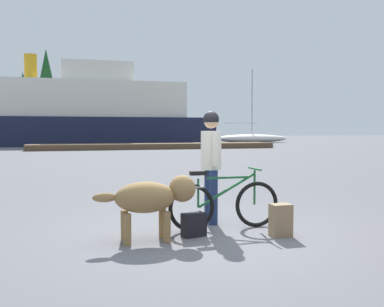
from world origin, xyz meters
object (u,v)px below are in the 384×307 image
person_cyclist (211,156)px  ferry_boat (69,115)px  handbag_pannier (194,225)px  dog (152,198)px  sailboat_moored (252,138)px  backpack (281,220)px  bicycle (224,204)px

person_cyclist → ferry_boat: (-1.48, 35.64, 1.73)m
handbag_pannier → dog: bearing=-172.5°
dog → person_cyclist: bearing=36.8°
handbag_pannier → sailboat_moored: 41.64m
ferry_boat → sailboat_moored: (18.79, 1.25, -2.31)m
person_cyclist → handbag_pannier: 1.27m
backpack → sailboat_moored: 41.46m
person_cyclist → sailboat_moored: bearing=64.9°
ferry_boat → sailboat_moored: size_ratio=3.16×
bicycle → person_cyclist: bearing=95.7°
bicycle → backpack: bearing=-46.0°
bicycle → handbag_pannier: size_ratio=5.24×
ferry_boat → sailboat_moored: 18.97m
backpack → ferry_boat: ferry_boat is taller
handbag_pannier → sailboat_moored: size_ratio=0.04×
dog → sailboat_moored: bearing=64.0°
bicycle → sailboat_moored: size_ratio=0.21×
sailboat_moored → backpack: bearing=-113.7°
bicycle → sailboat_moored: sailboat_moored is taller
dog → backpack: bearing=-8.3°
person_cyclist → handbag_pannier: size_ratio=5.36×
backpack → sailboat_moored: bearing=66.3°
sailboat_moored → dog: bearing=-116.0°
bicycle → person_cyclist: person_cyclist is taller
bicycle → ferry_boat: ferry_boat is taller
backpack → dog: bearing=171.7°
dog → sailboat_moored: sailboat_moored is taller
bicycle → backpack: 0.88m
ferry_boat → bicycle: bearing=-87.6°
bicycle → handbag_pannier: 0.66m
bicycle → person_cyclist: 0.83m
backpack → handbag_pannier: 1.20m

